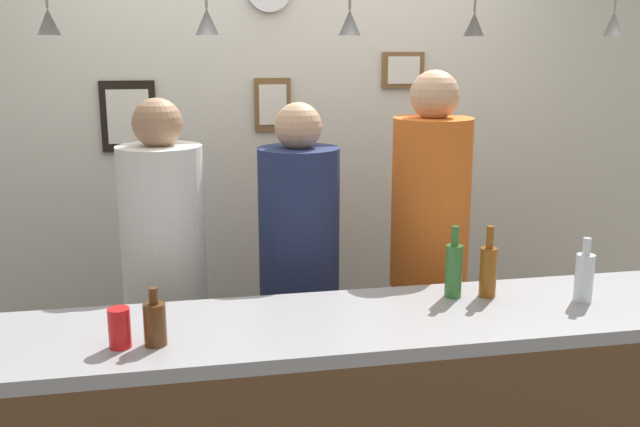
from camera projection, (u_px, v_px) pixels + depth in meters
name	position (u px, v px, depth m)	size (l,w,h in m)	color
back_wall	(283.00, 161.00, 3.67)	(4.40, 0.06, 2.60)	silver
hanging_wineglass_far_left	(48.00, 20.00, 2.05)	(0.07, 0.07, 0.13)	silver
hanging_wineglass_left	(207.00, 20.00, 2.04)	(0.07, 0.07, 0.13)	silver
hanging_wineglass_center_left	(350.00, 21.00, 2.13)	(0.07, 0.07, 0.13)	silver
hanging_wineglass_center	(474.00, 23.00, 2.29)	(0.07, 0.07, 0.13)	silver
hanging_wineglass_center_right	(614.00, 23.00, 2.29)	(0.07, 0.07, 0.13)	silver
person_left_white_patterned_shirt	(165.00, 262.00, 2.92)	(0.34, 0.34, 1.68)	#2D334C
person_middle_navy_shirt	(299.00, 258.00, 3.02)	(0.34, 0.34, 1.65)	#2D334C
person_right_orange_shirt	(430.00, 233.00, 3.11)	(0.34, 0.34, 1.78)	#2D334C
bottle_beer_brown_stubby	(155.00, 323.00, 2.13)	(0.07, 0.07, 0.18)	#512D14
bottle_beer_green_import	(454.00, 269.00, 2.54)	(0.06, 0.06, 0.26)	#336B2D
bottle_soda_clear	(584.00, 276.00, 2.49)	(0.06, 0.06, 0.23)	silver
bottle_beer_amber_tall	(488.00, 270.00, 2.54)	(0.06, 0.06, 0.26)	brown
drink_can	(119.00, 328.00, 2.11)	(0.07, 0.07, 0.12)	red
picture_frame_crest	(273.00, 105.00, 3.55)	(0.18, 0.02, 0.26)	brown
picture_frame_caricature	(129.00, 116.00, 3.43)	(0.26, 0.02, 0.34)	black
picture_frame_upper_small	(403.00, 70.00, 3.64)	(0.22, 0.02, 0.18)	brown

